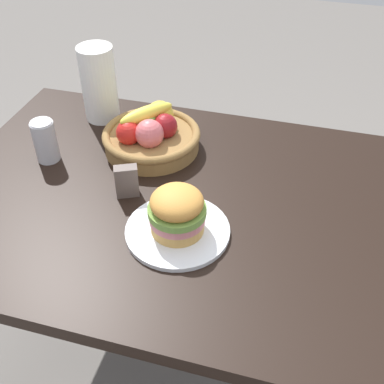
% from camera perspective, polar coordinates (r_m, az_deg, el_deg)
% --- Properties ---
extents(ground_plane, '(8.00, 8.00, 0.00)m').
position_cam_1_polar(ground_plane, '(1.84, 0.58, -18.94)').
color(ground_plane, slate).
extents(dining_table, '(1.40, 0.90, 0.75)m').
position_cam_1_polar(dining_table, '(1.32, 0.77, -4.37)').
color(dining_table, black).
rests_on(dining_table, ground_plane).
extents(plate, '(0.25, 0.25, 0.01)m').
position_cam_1_polar(plate, '(1.17, -1.72, -4.62)').
color(plate, white).
rests_on(plate, dining_table).
extents(sandwich, '(0.14, 0.14, 0.12)m').
position_cam_1_polar(sandwich, '(1.12, -1.79, -2.27)').
color(sandwich, tan).
rests_on(sandwich, plate).
extents(soda_can, '(0.07, 0.07, 0.13)m').
position_cam_1_polar(soda_can, '(1.43, -17.06, 5.83)').
color(soda_can, silver).
rests_on(soda_can, dining_table).
extents(fruit_basket, '(0.29, 0.29, 0.14)m').
position_cam_1_polar(fruit_basket, '(1.43, -4.90, 6.88)').
color(fruit_basket, olive).
rests_on(fruit_basket, dining_table).
extents(paper_towel_roll, '(0.11, 0.11, 0.24)m').
position_cam_1_polar(paper_towel_roll, '(1.57, -11.01, 12.52)').
color(paper_towel_roll, white).
rests_on(paper_towel_roll, dining_table).
extents(napkin_holder, '(0.07, 0.05, 0.09)m').
position_cam_1_polar(napkin_holder, '(1.26, -7.77, 1.28)').
color(napkin_holder, '#594C47').
rests_on(napkin_holder, dining_table).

